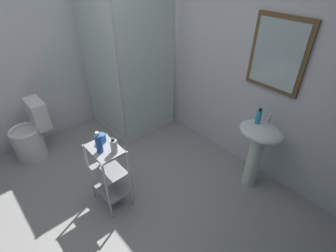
{
  "coord_description": "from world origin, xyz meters",
  "views": [
    {
      "loc": [
        1.65,
        -0.6,
        2.3
      ],
      "look_at": [
        0.07,
        0.8,
        0.82
      ],
      "focal_mm": 27.44,
      "sensor_mm": 36.0,
      "label": 1
    }
  ],
  "objects_px": {
    "shower_stall": "(130,99)",
    "toilet": "(31,135)",
    "hand_soap_bottle": "(259,117)",
    "lotion_bottle_white": "(114,146)",
    "shampoo_bottle_blue": "(99,143)",
    "rinse_cup": "(102,138)",
    "pedestal_sink": "(258,144)",
    "storage_cart": "(109,171)"
  },
  "relations": [
    {
      "from": "pedestal_sink",
      "to": "storage_cart",
      "type": "bearing_deg",
      "value": -122.18
    },
    {
      "from": "storage_cart",
      "to": "rinse_cup",
      "type": "xyz_separation_m",
      "value": [
        -0.1,
        0.04,
        0.35
      ]
    },
    {
      "from": "shower_stall",
      "to": "lotion_bottle_white",
      "type": "bearing_deg",
      "value": -39.05
    },
    {
      "from": "hand_soap_bottle",
      "to": "lotion_bottle_white",
      "type": "relative_size",
      "value": 1.07
    },
    {
      "from": "shampoo_bottle_blue",
      "to": "storage_cart",
      "type": "bearing_deg",
      "value": 107.32
    },
    {
      "from": "hand_soap_bottle",
      "to": "rinse_cup",
      "type": "relative_size",
      "value": 1.95
    },
    {
      "from": "toilet",
      "to": "storage_cart",
      "type": "distance_m",
      "value": 1.39
    },
    {
      "from": "pedestal_sink",
      "to": "storage_cart",
      "type": "distance_m",
      "value": 1.58
    },
    {
      "from": "shower_stall",
      "to": "hand_soap_bottle",
      "type": "relative_size",
      "value": 11.51
    },
    {
      "from": "shower_stall",
      "to": "toilet",
      "type": "bearing_deg",
      "value": -101.6
    },
    {
      "from": "pedestal_sink",
      "to": "storage_cart",
      "type": "xyz_separation_m",
      "value": [
        -0.84,
        -1.33,
        -0.14
      ]
    },
    {
      "from": "toilet",
      "to": "hand_soap_bottle",
      "type": "distance_m",
      "value": 2.77
    },
    {
      "from": "pedestal_sink",
      "to": "rinse_cup",
      "type": "bearing_deg",
      "value": -126.07
    },
    {
      "from": "storage_cart",
      "to": "lotion_bottle_white",
      "type": "height_order",
      "value": "lotion_bottle_white"
    },
    {
      "from": "hand_soap_bottle",
      "to": "lotion_bottle_white",
      "type": "height_order",
      "value": "hand_soap_bottle"
    },
    {
      "from": "rinse_cup",
      "to": "shampoo_bottle_blue",
      "type": "bearing_deg",
      "value": -37.29
    },
    {
      "from": "lotion_bottle_white",
      "to": "rinse_cup",
      "type": "xyz_separation_m",
      "value": [
        -0.21,
        -0.0,
        -0.03
      ]
    },
    {
      "from": "shower_stall",
      "to": "lotion_bottle_white",
      "type": "xyz_separation_m",
      "value": [
        1.17,
        -0.95,
        0.35
      ]
    },
    {
      "from": "shower_stall",
      "to": "rinse_cup",
      "type": "bearing_deg",
      "value": -44.89
    },
    {
      "from": "shower_stall",
      "to": "hand_soap_bottle",
      "type": "height_order",
      "value": "shower_stall"
    },
    {
      "from": "shower_stall",
      "to": "shampoo_bottle_blue",
      "type": "xyz_separation_m",
      "value": [
        1.08,
        -1.05,
        0.37
      ]
    },
    {
      "from": "lotion_bottle_white",
      "to": "hand_soap_bottle",
      "type": "bearing_deg",
      "value": 63.32
    },
    {
      "from": "lotion_bottle_white",
      "to": "shampoo_bottle_blue",
      "type": "xyz_separation_m",
      "value": [
        -0.1,
        -0.09,
        0.03
      ]
    },
    {
      "from": "lotion_bottle_white",
      "to": "shampoo_bottle_blue",
      "type": "relative_size",
      "value": 0.73
    },
    {
      "from": "storage_cart",
      "to": "pedestal_sink",
      "type": "bearing_deg",
      "value": 57.82
    },
    {
      "from": "pedestal_sink",
      "to": "rinse_cup",
      "type": "height_order",
      "value": "rinse_cup"
    },
    {
      "from": "shower_stall",
      "to": "toilet",
      "type": "distance_m",
      "value": 1.39
    },
    {
      "from": "pedestal_sink",
      "to": "shampoo_bottle_blue",
      "type": "height_order",
      "value": "shampoo_bottle_blue"
    },
    {
      "from": "storage_cart",
      "to": "lotion_bottle_white",
      "type": "bearing_deg",
      "value": 21.65
    },
    {
      "from": "shower_stall",
      "to": "lotion_bottle_white",
      "type": "distance_m",
      "value": 1.55
    },
    {
      "from": "hand_soap_bottle",
      "to": "shampoo_bottle_blue",
      "type": "relative_size",
      "value": 0.79
    },
    {
      "from": "shower_stall",
      "to": "shampoo_bottle_blue",
      "type": "distance_m",
      "value": 1.55
    },
    {
      "from": "toilet",
      "to": "rinse_cup",
      "type": "distance_m",
      "value": 1.38
    },
    {
      "from": "hand_soap_bottle",
      "to": "toilet",
      "type": "bearing_deg",
      "value": -140.96
    },
    {
      "from": "toilet",
      "to": "shampoo_bottle_blue",
      "type": "bearing_deg",
      "value": 12.86
    },
    {
      "from": "pedestal_sink",
      "to": "shampoo_bottle_blue",
      "type": "distance_m",
      "value": 1.63
    },
    {
      "from": "pedestal_sink",
      "to": "toilet",
      "type": "distance_m",
      "value": 2.77
    },
    {
      "from": "shampoo_bottle_blue",
      "to": "pedestal_sink",
      "type": "bearing_deg",
      "value": 59.23
    },
    {
      "from": "pedestal_sink",
      "to": "storage_cart",
      "type": "relative_size",
      "value": 1.09
    },
    {
      "from": "lotion_bottle_white",
      "to": "shower_stall",
      "type": "bearing_deg",
      "value": 140.95
    },
    {
      "from": "toilet",
      "to": "hand_soap_bottle",
      "type": "height_order",
      "value": "hand_soap_bottle"
    },
    {
      "from": "hand_soap_bottle",
      "to": "shampoo_bottle_blue",
      "type": "bearing_deg",
      "value": -118.25
    }
  ]
}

